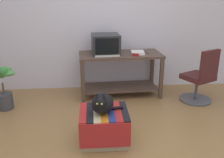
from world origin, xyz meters
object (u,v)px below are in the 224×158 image
object	(u,v)px
ottoman_with_blanket	(104,126)
potted_plant	(4,89)
tv_monitor	(106,44)
stapler	(135,55)
book	(137,52)
office_chair	(200,79)
keyboard	(107,55)
cat	(102,103)
desk	(120,67)

from	to	relation	value
ottoman_with_blanket	potted_plant	size ratio (longest dim) A/B	0.83
tv_monitor	stapler	bearing A→B (deg)	-25.99
tv_monitor	ottoman_with_blanket	bearing A→B (deg)	-97.38
book	office_chair	bearing A→B (deg)	-17.05
keyboard	cat	size ratio (longest dim) A/B	0.98
cat	office_chair	xyz separation A→B (m)	(1.63, 1.07, -0.13)
ottoman_with_blanket	desk	bearing A→B (deg)	76.26
book	cat	world-z (taller)	book
tv_monitor	office_chair	world-z (taller)	tv_monitor
desk	cat	size ratio (longest dim) A/B	3.47
stapler	desk	bearing A→B (deg)	88.80
desk	tv_monitor	world-z (taller)	tv_monitor
book	potted_plant	bearing A→B (deg)	-164.80
tv_monitor	book	distance (m)	0.55
potted_plant	office_chair	size ratio (longest dim) A/B	0.78
potted_plant	desk	bearing A→B (deg)	13.40
ottoman_with_blanket	tv_monitor	bearing A→B (deg)	85.84
tv_monitor	book	xyz separation A→B (m)	(0.53, -0.05, -0.14)
ottoman_with_blanket	potted_plant	world-z (taller)	potted_plant
book	stapler	xyz separation A→B (m)	(-0.06, -0.15, -0.00)
desk	cat	bearing A→B (deg)	-107.18
tv_monitor	book	world-z (taller)	tv_monitor
office_chair	ottoman_with_blanket	bearing A→B (deg)	5.09
keyboard	potted_plant	world-z (taller)	keyboard
desk	office_chair	world-z (taller)	office_chair
potted_plant	stapler	distance (m)	2.11
book	keyboard	bearing A→B (deg)	-162.32
book	office_chair	world-z (taller)	office_chair
stapler	ottoman_with_blanket	bearing A→B (deg)	-167.49
desk	potted_plant	size ratio (longest dim) A/B	2.04
cat	stapler	size ratio (longest dim) A/B	3.70
desk	stapler	world-z (taller)	stapler
stapler	tv_monitor	bearing A→B (deg)	104.41
tv_monitor	stapler	world-z (taller)	tv_monitor
book	stapler	world-z (taller)	same
book	cat	xyz separation A→B (m)	(-0.66, -1.45, -0.25)
tv_monitor	potted_plant	bearing A→B (deg)	-167.19
tv_monitor	stapler	distance (m)	0.53
office_chair	stapler	bearing A→B (deg)	-40.15
cat	potted_plant	distance (m)	1.81
cat	office_chair	world-z (taller)	office_chair
book	ottoman_with_blanket	bearing A→B (deg)	-110.03
keyboard	ottoman_with_blanket	size ratio (longest dim) A/B	0.70
desk	tv_monitor	bearing A→B (deg)	172.39
office_chair	stapler	distance (m)	1.12
desk	cat	world-z (taller)	desk
cat	office_chair	distance (m)	1.95
potted_plant	office_chair	xyz separation A→B (m)	(3.09, 0.02, 0.06)
stapler	office_chair	bearing A→B (deg)	-65.53
cat	keyboard	bearing A→B (deg)	97.20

